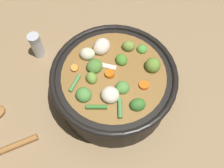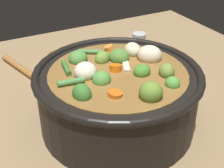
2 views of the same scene
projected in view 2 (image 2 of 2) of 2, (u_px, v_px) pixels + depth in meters
name	position (u px, v px, depth m)	size (l,w,h in m)	color
ground_plane	(117.00, 123.00, 0.68)	(1.10, 1.10, 0.00)	#8C704C
cooking_pot	(118.00, 96.00, 0.64)	(0.33, 0.33, 0.15)	black
wooden_spoon	(41.00, 62.00, 0.90)	(0.18, 0.19, 0.02)	#99632F
salt_shaker	(139.00, 49.00, 0.89)	(0.04, 0.04, 0.09)	silver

